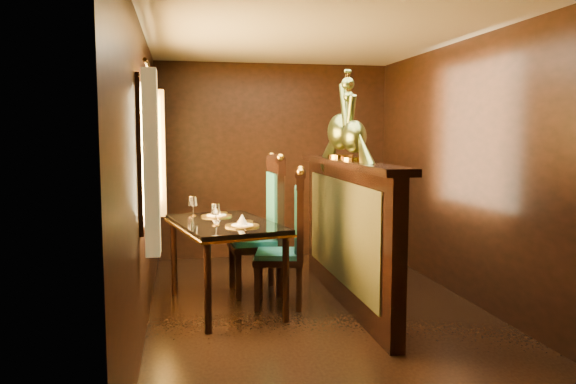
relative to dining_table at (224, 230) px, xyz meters
name	(u,v)px	position (x,y,z in m)	size (l,w,h in m)	color
ground	(321,315)	(0.82, -0.39, -0.73)	(5.00, 5.00, 0.00)	black
room_shell	(312,136)	(0.73, -0.37, 0.85)	(3.04, 5.04, 2.52)	black
partition	(346,229)	(1.14, -0.09, -0.02)	(0.26, 2.70, 1.36)	black
dining_table	(224,230)	(0.00, 0.00, 0.00)	(1.11, 1.51, 1.00)	black
chair_left	(292,234)	(0.62, -0.06, -0.05)	(0.56, 0.58, 1.30)	black
chair_right	(267,220)	(0.47, 0.44, 0.01)	(0.53, 0.57, 1.41)	black
peacock_left	(354,122)	(1.14, -0.28, 0.98)	(0.22, 0.58, 0.69)	#194D32
peacock_right	(341,116)	(1.14, 0.13, 1.05)	(0.26, 0.70, 0.83)	#194D32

